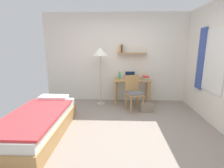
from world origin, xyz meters
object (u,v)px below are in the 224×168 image
(desk, at_px, (132,84))
(laptop, at_px, (130,77))
(handbag, at_px, (147,107))
(book_stack, at_px, (146,78))
(bed, at_px, (39,123))
(water_bottle, at_px, (119,75))
(standing_lamp, at_px, (100,54))
(desk_chair, at_px, (134,91))

(desk, xyz_separation_m, laptop, (-0.05, 0.09, 0.19))
(laptop, relative_size, handbag, 0.77)
(book_stack, bearing_deg, desk, 172.38)
(bed, relative_size, water_bottle, 10.18)
(laptop, bearing_deg, standing_lamp, -168.12)
(desk_chair, relative_size, water_bottle, 4.59)
(desk, distance_m, desk_chair, 0.51)
(bed, relative_size, standing_lamp, 1.25)
(bed, xyz_separation_m, desk_chair, (1.88, 1.36, 0.26))
(standing_lamp, distance_m, handbag, 1.89)
(handbag, bearing_deg, desk, 117.37)
(laptop, bearing_deg, desk_chair, -84.74)
(water_bottle, distance_m, book_stack, 0.75)
(water_bottle, bearing_deg, bed, -128.01)
(standing_lamp, height_order, handbag, standing_lamp)
(desk, bearing_deg, water_bottle, 169.33)
(desk_chair, height_order, book_stack, desk_chair)
(desk, relative_size, laptop, 3.32)
(bed, relative_size, desk, 1.93)
(desk_chair, bearing_deg, handbag, -24.51)
(water_bottle, relative_size, book_stack, 0.85)
(bed, xyz_separation_m, standing_lamp, (0.98, 1.79, 1.20))
(desk, height_order, desk_chair, desk_chair)
(bed, bearing_deg, laptop, 47.07)
(desk_chair, relative_size, laptop, 2.90)
(laptop, xyz_separation_m, handbag, (0.39, -0.75, -0.64))
(bed, height_order, book_stack, book_stack)
(desk, xyz_separation_m, standing_lamp, (-0.90, -0.08, 0.85))
(bed, xyz_separation_m, book_stack, (2.26, 1.82, 0.54))
(laptop, bearing_deg, book_stack, -18.67)
(bed, distance_m, water_bottle, 2.53)
(standing_lamp, bearing_deg, bed, -118.73)
(laptop, distance_m, book_stack, 0.45)
(bed, height_order, standing_lamp, standing_lamp)
(desk, distance_m, handbag, 0.87)
(water_bottle, xyz_separation_m, book_stack, (0.74, -0.12, -0.05))
(desk_chair, height_order, water_bottle, water_bottle)
(laptop, xyz_separation_m, water_bottle, (-0.31, -0.03, 0.04))
(desk_chair, bearing_deg, laptop, 95.26)
(bed, relative_size, desk_chair, 2.22)
(bed, distance_m, desk, 2.67)
(bed, height_order, desk_chair, desk_chair)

